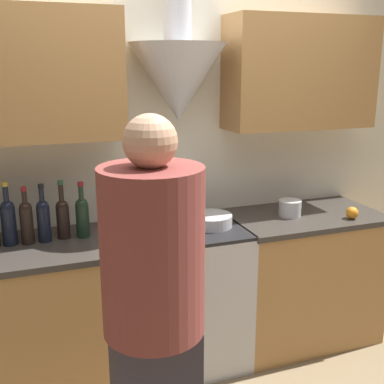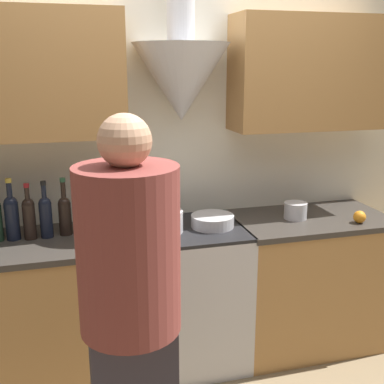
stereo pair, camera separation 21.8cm
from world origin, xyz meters
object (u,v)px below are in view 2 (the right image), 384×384
Objects in this scene: wine_bottle_6 at (29,216)px; stock_pot at (164,221)px; wine_bottle_8 at (65,213)px; mixing_bowl at (212,221)px; saucepan at (295,211)px; wine_bottle_9 at (84,212)px; wine_bottle_5 at (12,215)px; wine_bottle_7 at (46,215)px; orange_fruit at (360,217)px; stove_range at (188,294)px; person_foreground_left at (131,320)px.

wine_bottle_6 reaches higher than stock_pot.
wine_bottle_8 reaches higher than mixing_bowl.
mixing_bowl is at bearing -178.73° from saucepan.
wine_bottle_9 is 1.24× the size of mixing_bowl.
wine_bottle_5 reaches higher than wine_bottle_6.
orange_fruit is (1.87, -0.25, -0.10)m from wine_bottle_7.
wine_bottle_9 is (0.21, 0.00, -0.00)m from wine_bottle_7.
mixing_bowl is (1.15, -0.09, -0.11)m from wine_bottle_5.
wine_bottle_6 reaches higher than saucepan.
wine_bottle_9 is at bearing 177.20° from saucepan.
orange_fruit is (1.06, -0.19, 0.48)m from stove_range.
wine_bottle_6 is 1.19m from person_foreground_left.
wine_bottle_7 is 1.02× the size of wine_bottle_9.
wine_bottle_8 is 1.43m from saucepan.
saucepan is (1.32, -0.06, -0.08)m from wine_bottle_9.
wine_bottle_6 is 1.00× the size of wine_bottle_9.
wine_bottle_6 is at bearing -9.38° from wine_bottle_5.
wine_bottle_6 is (0.09, -0.02, -0.01)m from wine_bottle_5.
wine_bottle_8 is 1.29× the size of mixing_bowl.
person_foreground_left reaches higher than wine_bottle_8.
wine_bottle_9 reaches higher than stock_pot.
wine_bottle_8 reaches higher than wine_bottle_6.
wine_bottle_8 reaches higher than saucepan.
mixing_bowl is 0.92m from orange_fruit.
saucepan is (0.56, 0.01, 0.02)m from mixing_bowl.
wine_bottle_9 is at bearing -9.78° from wine_bottle_8.
wine_bottle_7 is 0.11m from wine_bottle_8.
wine_bottle_5 reaches higher than wine_bottle_7.
person_foreground_left is at bearing -115.16° from stove_range.
person_foreground_left is at bearing -66.04° from wine_bottle_5.
person_foreground_left is at bearing -84.48° from wine_bottle_9.
stove_range is 0.87m from saucepan.
orange_fruit is 0.39m from saucepan.
saucepan is at bearing -2.53° from wine_bottle_5.
wine_bottle_6 reaches higher than stove_range.
wine_bottle_7 is 1.89m from orange_fruit.
stove_range is 3.43× the size of mixing_bowl.
stock_pot is (-0.15, -0.03, 0.51)m from stove_range.
orange_fruit is (1.96, -0.25, -0.10)m from wine_bottle_6.
orange_fruit is at bearing -8.61° from wine_bottle_9.
orange_fruit is 1.78m from person_foreground_left.
wine_bottle_8 is (0.11, 0.02, -0.00)m from wine_bottle_7.
orange_fruit is at bearing -7.19° from wine_bottle_6.
stock_pot is 1.09m from person_foreground_left.
wine_bottle_5 is 1.05× the size of wine_bottle_8.
stove_range is 0.53m from stock_pot.
orange_fruit is at bearing -8.68° from wine_bottle_8.
wine_bottle_9 is at bearing 95.52° from person_foreground_left.
saucepan is at bearing -3.32° from wine_bottle_8.
mixing_bowl is at bearing 2.20° from stock_pot.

